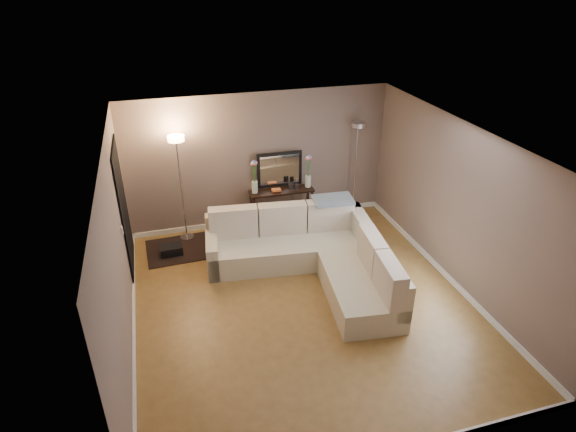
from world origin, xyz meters
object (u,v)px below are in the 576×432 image
object	(u,v)px
sectional_sofa	(313,253)
console_table	(278,206)
floor_lamp_unlit	(357,151)
floor_lamp_lit	(179,168)

from	to	relation	value
sectional_sofa	console_table	distance (m)	1.71
console_table	floor_lamp_unlit	world-z (taller)	floor_lamp_unlit
sectional_sofa	floor_lamp_lit	distance (m)	2.79
console_table	floor_lamp_unlit	distance (m)	1.88
sectional_sofa	floor_lamp_lit	world-z (taller)	floor_lamp_lit
sectional_sofa	console_table	xyz separation A→B (m)	(-0.15, 1.70, 0.07)
sectional_sofa	console_table	world-z (taller)	sectional_sofa
sectional_sofa	console_table	bearing A→B (deg)	95.01
sectional_sofa	floor_lamp_unlit	world-z (taller)	floor_lamp_unlit
console_table	floor_lamp_lit	distance (m)	2.04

